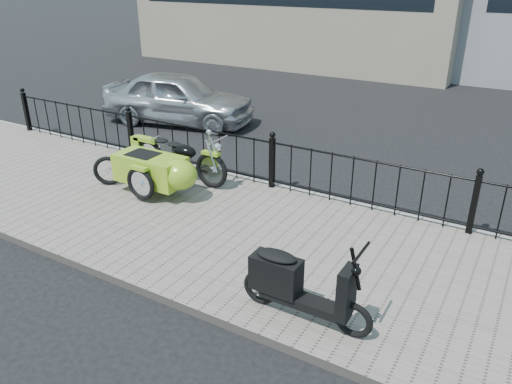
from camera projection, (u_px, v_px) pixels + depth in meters
The scene contains 8 objects.
ground at pixel (234, 220), 8.41m from camera, with size 120.00×120.00×0.00m, color black.
sidewalk at pixel (217, 229), 7.99m from camera, with size 30.00×3.80×0.12m, color slate.
curb at pixel (275, 187), 9.52m from camera, with size 30.00×0.10×0.12m, color gray.
iron_fence at pixel (272, 163), 9.19m from camera, with size 14.11×0.11×1.08m.
motorcycle_sidecar at pixel (163, 168), 8.97m from camera, with size 2.28×1.48×0.98m.
scooter at pixel (296, 285), 5.74m from camera, with size 1.64×0.48×1.11m.
spare_tire at pixel (108, 171), 9.35m from camera, with size 0.57×0.57×0.08m, color black.
sedan_car at pixel (178, 98), 13.35m from camera, with size 1.63×4.05×1.38m, color #BABDC2.
Camera 1 is at (4.11, -6.25, 3.89)m, focal length 35.00 mm.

